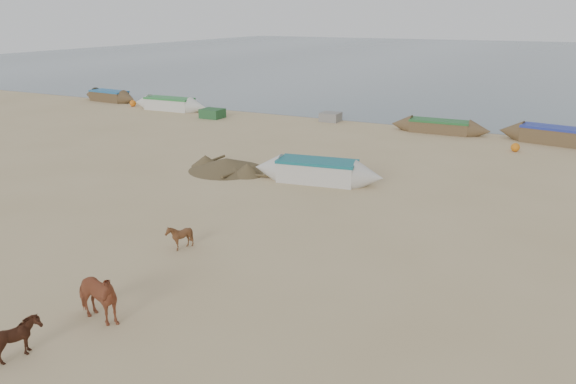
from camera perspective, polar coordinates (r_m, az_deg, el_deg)
The scene contains 9 objects.
ground at distance 15.76m, azimuth -6.65°, elevation -7.44°, with size 140.00×140.00×0.00m, color tan.
sea at distance 94.39m, azimuth 22.51°, elevation 12.39°, with size 160.00×160.00×0.00m, color slate.
cow_adult at distance 13.45m, azimuth -19.01°, elevation -10.04°, with size 0.68×1.48×1.25m, color #9C5233.
calf_front at distance 16.84m, azimuth -10.97°, elevation -4.47°, with size 0.64×0.72×0.80m, color #59331C.
calf_right at distance 12.78m, azimuth -25.94°, elevation -13.44°, with size 0.87×0.74×0.88m, color #4E2819.
near_canoe at distance 23.12m, azimuth 2.98°, elevation 2.15°, with size 5.46×1.29×0.93m, color silver, non-canonical shape.
debris_pile at distance 25.08m, azimuth -6.28°, elevation 2.84°, with size 3.38×3.38×0.53m, color brown.
waterline_canoes at distance 33.83m, azimuth 15.67°, elevation 6.45°, with size 56.26×3.34×0.92m.
beach_clutter at distance 32.67m, azimuth 19.18°, elevation 5.51°, with size 43.31×4.23×0.64m.
Camera 1 is at (8.02, -11.81, 6.68)m, focal length 35.00 mm.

